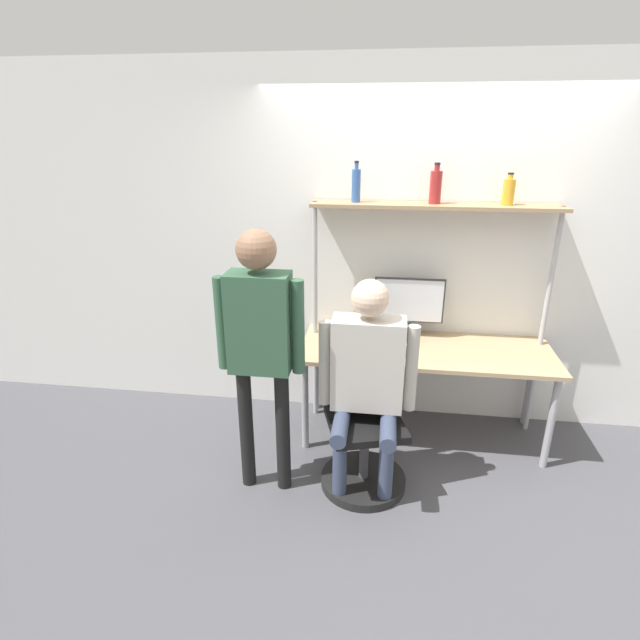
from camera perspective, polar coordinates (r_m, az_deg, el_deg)
ground_plane at (r=3.75m, az=11.47°, el=-15.69°), size 12.00×12.00×0.00m
wall_back at (r=3.84m, az=12.39°, el=7.58°), size 8.00×0.06×2.70m
desk at (r=3.72m, az=11.92°, el=-4.21°), size 1.81×0.68×0.73m
shelf_unit at (r=3.65m, az=12.72°, el=8.93°), size 1.72×0.27×1.73m
monitor at (r=3.78m, az=10.11°, el=1.77°), size 0.52×0.20×0.46m
laptop at (r=3.55m, az=5.07°, el=-2.64°), size 0.30×0.25×0.23m
cell_phone at (r=3.59m, az=9.26°, el=-3.64°), size 0.07×0.15×0.01m
office_chair at (r=3.37m, az=4.92°, el=-13.81°), size 0.57×0.57×0.94m
person_seated at (r=3.05m, az=5.42°, el=-5.86°), size 0.61×0.47×1.41m
person_standing at (r=2.96m, az=-6.88°, el=-1.45°), size 0.53×0.23×1.70m
bottle_red at (r=3.59m, az=13.08°, el=14.65°), size 0.08×0.08×0.27m
bottle_blue at (r=3.58m, az=4.15°, el=15.15°), size 0.06×0.06×0.28m
bottle_amber at (r=3.66m, az=20.75°, el=13.58°), size 0.08×0.08×0.21m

